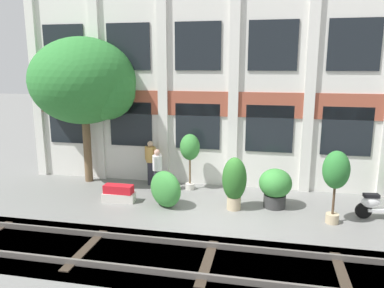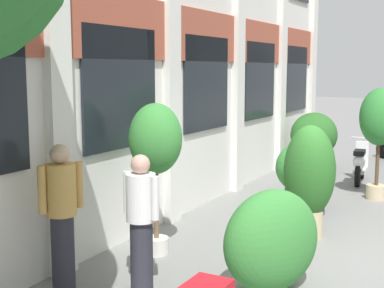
{
  "view_description": "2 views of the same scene",
  "coord_description": "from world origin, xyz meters",
  "px_view_note": "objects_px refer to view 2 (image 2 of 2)",
  "views": [
    {
      "loc": [
        1.26,
        -10.74,
        4.55
      ],
      "look_at": [
        -1.26,
        1.49,
        1.85
      ],
      "focal_mm": 35.0,
      "sensor_mm": 36.0,
      "label": 1
    },
    {
      "loc": [
        -7.42,
        -1.71,
        2.53
      ],
      "look_at": [
        -0.89,
        1.88,
        1.47
      ],
      "focal_mm": 50.0,
      "sensor_mm": 36.0,
      "label": 2
    }
  ],
  "objects_px": {
    "potted_plant_terracotta_small": "(379,122)",
    "scooter_near_curb": "(360,164)",
    "potted_plant_ribbed_drum": "(314,137)",
    "potted_plant_glazed_jar": "(305,173)",
    "resident_watching_tracks": "(62,214)",
    "resident_by_doorway": "(141,218)",
    "potted_plant_tall_urn": "(156,145)",
    "topiary_hedge": "(271,241)",
    "potted_plant_stone_basin": "(309,176)"
  },
  "relations": [
    {
      "from": "potted_plant_tall_urn",
      "to": "topiary_hedge",
      "type": "distance_m",
      "value": 2.08
    },
    {
      "from": "potted_plant_glazed_jar",
      "to": "potted_plant_tall_urn",
      "type": "height_order",
      "value": "potted_plant_tall_urn"
    },
    {
      "from": "potted_plant_glazed_jar",
      "to": "potted_plant_stone_basin",
      "type": "xyz_separation_m",
      "value": [
        -1.27,
        -0.44,
        0.22
      ]
    },
    {
      "from": "potted_plant_terracotta_small",
      "to": "scooter_near_curb",
      "type": "height_order",
      "value": "potted_plant_terracotta_small"
    },
    {
      "from": "potted_plant_ribbed_drum",
      "to": "scooter_near_curb",
      "type": "relative_size",
      "value": 1.04
    },
    {
      "from": "potted_plant_stone_basin",
      "to": "resident_watching_tracks",
      "type": "bearing_deg",
      "value": 151.2
    },
    {
      "from": "resident_watching_tracks",
      "to": "topiary_hedge",
      "type": "distance_m",
      "value": 2.38
    },
    {
      "from": "resident_watching_tracks",
      "to": "topiary_hedge",
      "type": "xyz_separation_m",
      "value": [
        1.15,
        -2.06,
        -0.32
      ]
    },
    {
      "from": "potted_plant_tall_urn",
      "to": "potted_plant_ribbed_drum",
      "type": "relative_size",
      "value": 1.45
    },
    {
      "from": "potted_plant_terracotta_small",
      "to": "scooter_near_curb",
      "type": "relative_size",
      "value": 1.56
    },
    {
      "from": "scooter_near_curb",
      "to": "resident_watching_tracks",
      "type": "bearing_deg",
      "value": 161.3
    },
    {
      "from": "potted_plant_stone_basin",
      "to": "topiary_hedge",
      "type": "distance_m",
      "value": 2.22
    },
    {
      "from": "potted_plant_stone_basin",
      "to": "potted_plant_ribbed_drum",
      "type": "bearing_deg",
      "value": 15.4
    },
    {
      "from": "scooter_near_curb",
      "to": "topiary_hedge",
      "type": "height_order",
      "value": "topiary_hedge"
    },
    {
      "from": "resident_watching_tracks",
      "to": "potted_plant_glazed_jar",
      "type": "bearing_deg",
      "value": 95.7
    },
    {
      "from": "potted_plant_glazed_jar",
      "to": "potted_plant_ribbed_drum",
      "type": "bearing_deg",
      "value": 14.2
    },
    {
      "from": "potted_plant_tall_urn",
      "to": "scooter_near_curb",
      "type": "bearing_deg",
      "value": -13.88
    },
    {
      "from": "potted_plant_ribbed_drum",
      "to": "scooter_near_curb",
      "type": "distance_m",
      "value": 1.83
    },
    {
      "from": "potted_plant_tall_urn",
      "to": "scooter_near_curb",
      "type": "relative_size",
      "value": 1.5
    },
    {
      "from": "potted_plant_tall_urn",
      "to": "scooter_near_curb",
      "type": "height_order",
      "value": "potted_plant_tall_urn"
    },
    {
      "from": "resident_by_doorway",
      "to": "potted_plant_tall_urn",
      "type": "bearing_deg",
      "value": 35.21
    },
    {
      "from": "potted_plant_tall_urn",
      "to": "potted_plant_ribbed_drum",
      "type": "bearing_deg",
      "value": -0.85
    },
    {
      "from": "potted_plant_stone_basin",
      "to": "scooter_near_curb",
      "type": "distance_m",
      "value": 4.28
    },
    {
      "from": "scooter_near_curb",
      "to": "topiary_hedge",
      "type": "xyz_separation_m",
      "value": [
        -6.44,
        -0.33,
        0.16
      ]
    },
    {
      "from": "potted_plant_tall_urn",
      "to": "scooter_near_curb",
      "type": "distance_m",
      "value": 6.29
    },
    {
      "from": "potted_plant_tall_urn",
      "to": "resident_watching_tracks",
      "type": "relative_size",
      "value": 1.22
    },
    {
      "from": "potted_plant_tall_urn",
      "to": "resident_by_doorway",
      "type": "xyz_separation_m",
      "value": [
        -1.09,
        -0.49,
        -0.67
      ]
    },
    {
      "from": "topiary_hedge",
      "to": "potted_plant_stone_basin",
      "type": "bearing_deg",
      "value": 5.82
    },
    {
      "from": "potted_plant_ribbed_drum",
      "to": "resident_by_doorway",
      "type": "distance_m",
      "value": 8.26
    },
    {
      "from": "resident_by_doorway",
      "to": "topiary_hedge",
      "type": "xyz_separation_m",
      "value": [
        0.67,
        -1.32,
        -0.25
      ]
    },
    {
      "from": "resident_by_doorway",
      "to": "potted_plant_stone_basin",
      "type": "bearing_deg",
      "value": -10.34
    },
    {
      "from": "potted_plant_glazed_jar",
      "to": "resident_watching_tracks",
      "type": "distance_m",
      "value": 4.82
    },
    {
      "from": "potted_plant_ribbed_drum",
      "to": "resident_watching_tracks",
      "type": "distance_m",
      "value": 8.74
    },
    {
      "from": "scooter_near_curb",
      "to": "resident_by_doorway",
      "type": "height_order",
      "value": "resident_by_doorway"
    },
    {
      "from": "potted_plant_terracotta_small",
      "to": "scooter_near_curb",
      "type": "xyz_separation_m",
      "value": [
        1.35,
        0.59,
        -1.08
      ]
    },
    {
      "from": "potted_plant_stone_basin",
      "to": "topiary_hedge",
      "type": "height_order",
      "value": "potted_plant_stone_basin"
    },
    {
      "from": "potted_plant_tall_urn",
      "to": "resident_by_doorway",
      "type": "bearing_deg",
      "value": -155.52
    },
    {
      "from": "potted_plant_stone_basin",
      "to": "potted_plant_tall_urn",
      "type": "height_order",
      "value": "potted_plant_tall_urn"
    },
    {
      "from": "potted_plant_ribbed_drum",
      "to": "potted_plant_glazed_jar",
      "type": "bearing_deg",
      "value": -165.8
    },
    {
      "from": "potted_plant_terracotta_small",
      "to": "potted_plant_ribbed_drum",
      "type": "xyz_separation_m",
      "value": [
        2.49,
        1.97,
        -0.71
      ]
    },
    {
      "from": "scooter_near_curb",
      "to": "topiary_hedge",
      "type": "bearing_deg",
      "value": 177.05
    },
    {
      "from": "potted_plant_terracotta_small",
      "to": "resident_watching_tracks",
      "type": "relative_size",
      "value": 1.27
    },
    {
      "from": "scooter_near_curb",
      "to": "resident_by_doorway",
      "type": "bearing_deg",
      "value": 166.18
    },
    {
      "from": "potted_plant_ribbed_drum",
      "to": "topiary_hedge",
      "type": "bearing_deg",
      "value": -167.3
    },
    {
      "from": "potted_plant_glazed_jar",
      "to": "potted_plant_terracotta_small",
      "type": "xyz_separation_m",
      "value": [
        1.63,
        -0.93,
        0.81
      ]
    },
    {
      "from": "potted_plant_ribbed_drum",
      "to": "potted_plant_tall_urn",
      "type": "bearing_deg",
      "value": 179.15
    },
    {
      "from": "potted_plant_stone_basin",
      "to": "resident_watching_tracks",
      "type": "xyz_separation_m",
      "value": [
        -3.34,
        1.84,
        -0.01
      ]
    },
    {
      "from": "topiary_hedge",
      "to": "potted_plant_glazed_jar",
      "type": "bearing_deg",
      "value": 10.89
    },
    {
      "from": "potted_plant_tall_urn",
      "to": "resident_watching_tracks",
      "type": "height_order",
      "value": "potted_plant_tall_urn"
    },
    {
      "from": "potted_plant_tall_urn",
      "to": "potted_plant_ribbed_drum",
      "type": "distance_m",
      "value": 7.2
    }
  ]
}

